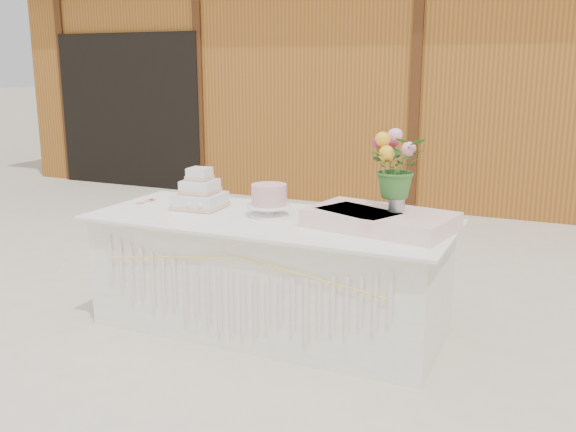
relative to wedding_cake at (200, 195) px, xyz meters
name	(u,v)px	position (x,y,z in m)	size (l,w,h in m)	color
ground	(270,327)	(0.57, -0.07, -0.87)	(80.00, 80.00, 0.00)	beige
barn	(448,70)	(0.56, 5.92, 0.81)	(12.60, 4.60, 3.30)	#995920
cake_table	(269,274)	(0.57, -0.08, -0.48)	(2.40, 1.00, 0.77)	white
wedding_cake	(200,195)	(0.00, 0.00, 0.00)	(0.34, 0.34, 0.29)	silver
pink_cake_stand	(269,198)	(0.55, -0.02, 0.02)	(0.30, 0.30, 0.22)	white
satin_runner	(380,220)	(1.31, -0.04, -0.04)	(0.87, 0.50, 0.11)	#FACFC9
flower_vase	(397,201)	(1.40, -0.01, 0.08)	(0.10, 0.10, 0.13)	#B0B0B5
bouquet	(398,159)	(1.40, -0.01, 0.34)	(0.34, 0.29, 0.38)	#346829
loose_flowers	(146,203)	(-0.42, -0.05, -0.09)	(0.13, 0.31, 0.02)	#D18091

